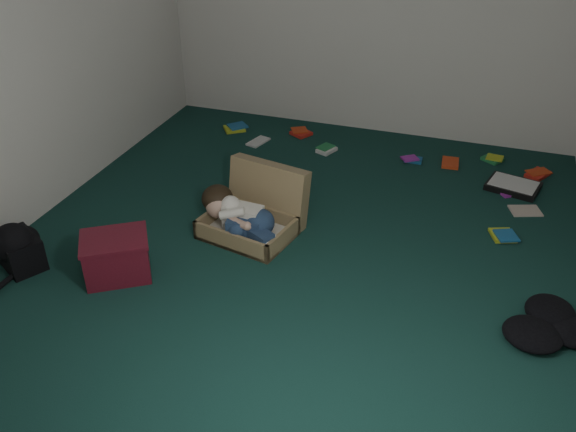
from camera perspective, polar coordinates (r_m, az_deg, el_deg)
The scene contains 10 objects.
floor at distance 4.38m, azimuth 0.63°, elevation -2.93°, with size 4.50×4.50×0.00m, color #12352E.
wall_front at distance 2.01m, azimuth -19.72°, elevation -6.61°, with size 4.50×4.50×0.00m, color silver.
wall_left at distance 4.78m, azimuth -23.52°, elevation 14.77°, with size 4.50×4.50×0.00m, color silver.
suitcase at distance 4.53m, azimuth -2.97°, elevation 0.37°, with size 0.75×0.74×0.47m.
person at distance 4.41m, azimuth -4.60°, elevation 0.04°, with size 0.66×0.43×0.29m.
maroon_bin at distance 4.18m, azimuth -15.75°, elevation -3.68°, with size 0.55×0.52×0.30m.
backpack at distance 4.51m, azimuth -23.83°, elevation -2.95°, with size 0.42×0.33×0.25m, color black, non-canonical shape.
clothing_pile at distance 3.95m, azimuth 23.04°, elevation -8.95°, with size 0.48×0.39×0.15m, color black, non-canonical shape.
paper_tray at distance 5.44m, azimuth 20.31°, elevation 2.65°, with size 0.47×0.40×0.06m.
book_scatter at distance 5.58m, azimuth 10.93°, elevation 4.67°, with size 3.11×1.51×0.02m.
Camera 1 is at (1.11, -3.44, 2.48)m, focal length 38.00 mm.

